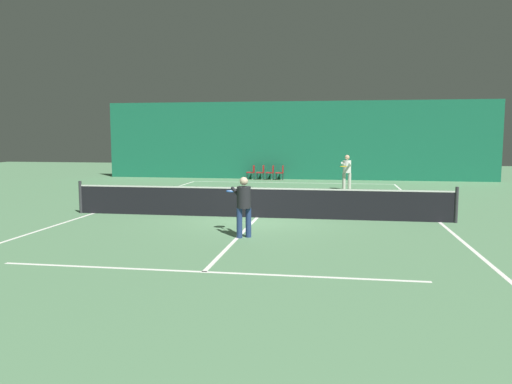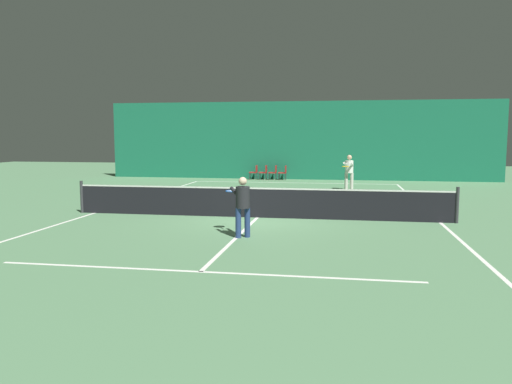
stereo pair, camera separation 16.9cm
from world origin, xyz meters
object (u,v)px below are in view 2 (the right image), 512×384
Objects in this scene: tennis_net at (257,201)px; player_far at (349,170)px; player_near at (242,202)px; courtside_chair_2 at (274,171)px; courtside_chair_0 at (255,171)px; courtside_chair_1 at (264,171)px; courtside_chair_3 at (284,172)px.

player_far is (2.93, 8.65, 0.46)m from tennis_net.
player_near is 0.92× the size of player_far.
courtside_chair_2 is (-4.26, 5.00, -0.49)m from player_far.
courtside_chair_2 is at bearing 90.00° from courtside_chair_0.
tennis_net is at bearing 7.99° from courtside_chair_1.
player_far is at bearing 36.44° from courtside_chair_3.
courtside_chair_3 is (0.58, 0.00, 0.00)m from courtside_chair_2.
courtside_chair_2 is (1.15, 0.00, 0.00)m from courtside_chair_0.
courtside_chair_3 is at bearing 90.00° from courtside_chair_2.
courtside_chair_0 is at bearing -90.00° from courtside_chair_3.
courtside_chair_1 is at bearing -90.00° from courtside_chair_2.
player_near is at bearing 5.03° from courtside_chair_2.
player_far is 1.98× the size of courtside_chair_2.
courtside_chair_1 and courtside_chair_2 have the same top height.
player_far is 6.23m from courtside_chair_3.
courtside_chair_3 is at bearing 90.00° from courtside_chair_0.
tennis_net is 9.14m from player_far.
courtside_chair_0 and courtside_chair_1 have the same top height.
player_near is at bearing 8.92° from courtside_chair_0.
courtside_chair_3 is (-3.69, 5.00, -0.49)m from player_far.
player_near is 1.83× the size of courtside_chair_1.
courtside_chair_1 is at bearing 97.99° from tennis_net.
player_near reaches higher than courtside_chair_2.
tennis_net is at bearing 10.34° from courtside_chair_0.
player_near is at bearing 6.99° from courtside_chair_1.
courtside_chair_3 is (1.15, 0.00, 0.00)m from courtside_chair_1.
player_near reaches higher than tennis_net.
courtside_chair_2 and courtside_chair_3 have the same top height.
player_far is 7.38m from courtside_chair_0.
player_near is 1.83× the size of courtside_chair_0.
courtside_chair_3 is (1.73, 0.00, 0.00)m from courtside_chair_0.
tennis_net is 14.29× the size of courtside_chair_3.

